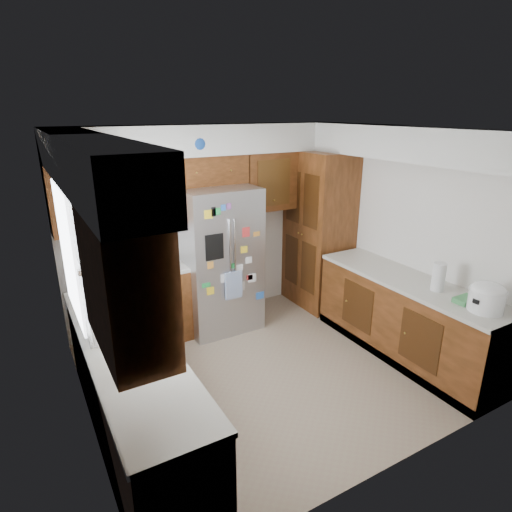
# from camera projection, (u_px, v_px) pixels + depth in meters

# --- Properties ---
(floor) EXTENTS (3.60, 3.60, 0.00)m
(floor) POSITION_uv_depth(u_px,v_px,m) (268.00, 370.00, 4.61)
(floor) COLOR gray
(floor) RESTS_ON ground
(room_shell) EXTENTS (3.64, 3.24, 2.52)m
(room_shell) POSITION_uv_depth(u_px,v_px,m) (242.00, 198.00, 4.26)
(room_shell) COLOR silver
(room_shell) RESTS_ON ground
(left_counter_run) EXTENTS (1.36, 3.20, 0.92)m
(left_counter_run) POSITION_uv_depth(u_px,v_px,m) (139.00, 371.00, 3.85)
(left_counter_run) COLOR #3F220C
(left_counter_run) RESTS_ON ground
(right_counter_run) EXTENTS (0.63, 2.25, 0.92)m
(right_counter_run) POSITION_uv_depth(u_px,v_px,m) (405.00, 321.00, 4.79)
(right_counter_run) COLOR #3F220C
(right_counter_run) RESTS_ON ground
(pantry) EXTENTS (0.60, 0.90, 2.15)m
(pantry) POSITION_uv_depth(u_px,v_px,m) (319.00, 231.00, 5.91)
(pantry) COLOR #3F220C
(pantry) RESTS_ON ground
(fridge) EXTENTS (0.90, 0.79, 1.80)m
(fridge) POSITION_uv_depth(u_px,v_px,m) (219.00, 259.00, 5.30)
(fridge) COLOR #939398
(fridge) RESTS_ON ground
(bridge_cabinet) EXTENTS (0.96, 0.34, 0.35)m
(bridge_cabinet) POSITION_uv_depth(u_px,v_px,m) (208.00, 170.00, 5.14)
(bridge_cabinet) COLOR #3F220C
(bridge_cabinet) RESTS_ON fridge
(fridge_top_items) EXTENTS (0.55, 0.36, 0.29)m
(fridge_top_items) POSITION_uv_depth(u_px,v_px,m) (203.00, 144.00, 4.97)
(fridge_top_items) COLOR #1848A3
(fridge_top_items) RESTS_ON bridge_cabinet
(sink_assembly) EXTENTS (0.52, 0.70, 0.37)m
(sink_assembly) POSITION_uv_depth(u_px,v_px,m) (114.00, 316.00, 3.67)
(sink_assembly) COLOR white
(sink_assembly) RESTS_ON left_counter_run
(left_counter_clutter) EXTENTS (0.37, 0.92, 0.38)m
(left_counter_clutter) POSITION_uv_depth(u_px,v_px,m) (99.00, 280.00, 4.27)
(left_counter_clutter) COLOR black
(left_counter_clutter) RESTS_ON left_counter_run
(rice_cooker) EXTENTS (0.32, 0.31, 0.28)m
(rice_cooker) POSITION_uv_depth(u_px,v_px,m) (487.00, 296.00, 3.87)
(rice_cooker) COLOR white
(rice_cooker) RESTS_ON right_counter_run
(paper_towel) EXTENTS (0.13, 0.13, 0.29)m
(paper_towel) POSITION_uv_depth(u_px,v_px,m) (439.00, 277.00, 4.31)
(paper_towel) COLOR white
(paper_towel) RESTS_ON right_counter_run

